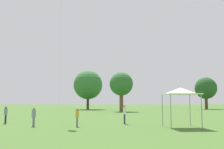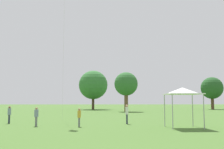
# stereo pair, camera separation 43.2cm
# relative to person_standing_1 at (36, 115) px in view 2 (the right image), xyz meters

# --- Properties ---
(person_standing_1) EXTENTS (0.39, 0.39, 1.63)m
(person_standing_1) POSITION_rel_person_standing_1_xyz_m (0.00, 0.00, 0.00)
(person_standing_1) COLOR slate
(person_standing_1) RESTS_ON ground
(person_standing_2) EXTENTS (0.40, 0.40, 1.84)m
(person_standing_2) POSITION_rel_person_standing_1_xyz_m (8.07, 1.87, 0.17)
(person_standing_2) COLOR #282D42
(person_standing_2) RESTS_ON ground
(person_standing_3) EXTENTS (0.46, 0.46, 1.67)m
(person_standing_3) POSITION_rel_person_standing_1_xyz_m (-3.38, 3.03, 0.03)
(person_standing_3) COLOR #282D42
(person_standing_3) RESTS_ON ground
(person_standing_4) EXTENTS (0.41, 0.41, 1.56)m
(person_standing_4) POSITION_rel_person_standing_1_xyz_m (3.76, -0.56, -0.03)
(person_standing_4) COLOR slate
(person_standing_4) RESTS_ON ground
(canopy_tent) EXTENTS (2.77, 2.77, 3.28)m
(canopy_tent) POSITION_rel_person_standing_1_xyz_m (12.34, -1.83, 2.00)
(canopy_tent) COLOR white
(canopy_tent) RESTS_ON ground
(distant_tree_0) EXTENTS (7.34, 7.34, 9.91)m
(distant_tree_0) POSITION_rel_person_standing_1_xyz_m (3.33, 43.93, 5.25)
(distant_tree_0) COLOR #473323
(distant_tree_0) RESTS_ON ground
(distant_tree_1) EXTENTS (4.84, 4.84, 8.08)m
(distant_tree_1) POSITION_rel_person_standing_1_xyz_m (10.59, 30.64, 4.61)
(distant_tree_1) COLOR brown
(distant_tree_1) RESTS_ON ground
(distant_tree_2) EXTENTS (5.68, 5.68, 8.33)m
(distant_tree_2) POSITION_rel_person_standing_1_xyz_m (34.21, 43.95, 4.48)
(distant_tree_2) COLOR brown
(distant_tree_2) RESTS_ON ground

